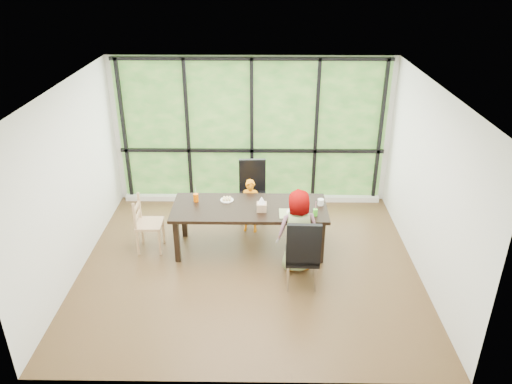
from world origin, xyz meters
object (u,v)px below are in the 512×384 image
(dining_table, at_px, (250,228))
(child_toddler, at_px, (251,206))
(chair_window_leather, at_px, (253,193))
(chair_end_beech, at_px, (149,224))
(orange_cup, at_px, (196,198))
(plate_near, at_px, (295,212))
(tissue_box, at_px, (262,207))
(chair_interior_leather, at_px, (302,252))
(plate_far, at_px, (227,200))
(green_cup, at_px, (315,212))
(child_older, at_px, (297,231))
(white_mug, at_px, (321,202))

(dining_table, distance_m, child_toddler, 0.57)
(dining_table, bearing_deg, chair_window_leather, 88.33)
(chair_end_beech, height_order, orange_cup, chair_end_beech)
(plate_near, bearing_deg, tissue_box, 173.65)
(chair_interior_leather, distance_m, child_toddler, 1.67)
(chair_end_beech, bearing_deg, orange_cup, -76.21)
(chair_interior_leather, xyz_separation_m, tissue_box, (-0.57, 0.79, 0.27))
(chair_end_beech, height_order, child_toddler, child_toddler)
(plate_far, height_order, green_cup, green_cup)
(chair_interior_leather, height_order, chair_end_beech, chair_interior_leather)
(child_toddler, relative_size, plate_far, 4.49)
(child_older, bearing_deg, chair_window_leather, -74.78)
(chair_window_leather, xyz_separation_m, chair_end_beech, (-1.59, -0.94, -0.09))
(chair_window_leather, bearing_deg, chair_end_beech, -151.63)
(dining_table, relative_size, plate_near, 9.27)
(dining_table, relative_size, green_cup, 22.45)
(plate_far, distance_m, orange_cup, 0.49)
(chair_interior_leather, distance_m, chair_end_beech, 2.48)
(child_older, bearing_deg, tissue_box, -47.63)
(dining_table, xyz_separation_m, green_cup, (0.98, -0.27, 0.43))
(dining_table, height_order, white_mug, white_mug)
(child_toddler, xyz_separation_m, plate_near, (0.69, -0.75, 0.29))
(dining_table, distance_m, orange_cup, 0.97)
(green_cup, bearing_deg, tissue_box, 170.09)
(chair_window_leather, height_order, plate_near, chair_window_leather)
(dining_table, relative_size, chair_window_leather, 2.20)
(white_mug, bearing_deg, green_cup, -108.85)
(chair_end_beech, relative_size, white_mug, 9.32)
(child_older, distance_m, orange_cup, 1.70)
(chair_window_leather, xyz_separation_m, white_mug, (1.07, -0.84, 0.26))
(green_cup, bearing_deg, chair_interior_leather, -109.08)
(chair_interior_leather, relative_size, plate_near, 4.22)
(plate_far, bearing_deg, plate_near, -20.43)
(child_toddler, height_order, plate_near, child_toddler)
(chair_window_leather, height_order, child_older, child_older)
(plate_far, relative_size, green_cup, 1.97)
(chair_interior_leather, distance_m, orange_cup, 1.95)
(child_older, xyz_separation_m, plate_far, (-1.06, 0.73, 0.12))
(chair_window_leather, xyz_separation_m, child_toddler, (-0.03, -0.35, -0.07))
(chair_interior_leather, bearing_deg, plate_far, -43.49)
(plate_far, height_order, white_mug, white_mug)
(plate_far, distance_m, tissue_box, 0.64)
(chair_interior_leather, bearing_deg, chair_window_leather, -66.57)
(chair_end_beech, distance_m, green_cup, 2.58)
(chair_end_beech, relative_size, plate_near, 3.52)
(plate_near, height_order, orange_cup, orange_cup)
(chair_interior_leather, height_order, plate_far, chair_interior_leather)
(chair_window_leather, distance_m, white_mug, 1.38)
(child_toddler, distance_m, green_cup, 1.33)
(child_older, bearing_deg, child_toddler, -67.18)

